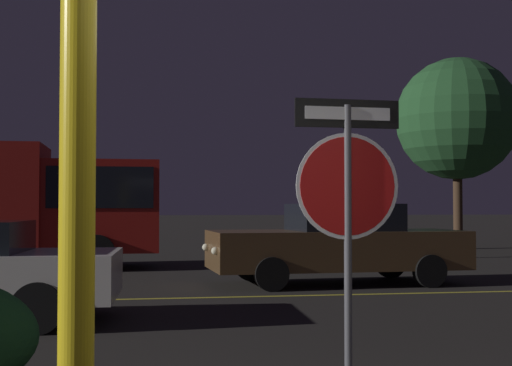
# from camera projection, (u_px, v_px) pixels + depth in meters

# --- Properties ---
(road_center_stripe) EXTENTS (38.20, 0.12, 0.01)m
(road_center_stripe) POSITION_uv_depth(u_px,v_px,m) (204.00, 298.00, 11.44)
(road_center_stripe) COLOR gold
(road_center_stripe) RESTS_ON ground_plane
(stop_sign) EXTENTS (0.84, 0.06, 2.29)m
(stop_sign) POSITION_uv_depth(u_px,v_px,m) (348.00, 187.00, 5.48)
(stop_sign) COLOR #4C4C51
(stop_sign) RESTS_ON ground_plane
(yellow_pole_left) EXTENTS (0.16, 0.16, 2.83)m
(yellow_pole_left) POSITION_uv_depth(u_px,v_px,m) (77.00, 216.00, 3.13)
(yellow_pole_left) COLOR yellow
(yellow_pole_left) RESTS_ON ground_plane
(passing_car_3) EXTENTS (4.93, 2.18, 1.52)m
(passing_car_3) POSITION_uv_depth(u_px,v_px,m) (337.00, 244.00, 13.52)
(passing_car_3) COLOR brown
(passing_car_3) RESTS_ON ground_plane
(delivery_truck) EXTENTS (7.01, 2.60, 2.92)m
(delivery_truck) POSITION_uv_depth(u_px,v_px,m) (13.00, 201.00, 16.83)
(delivery_truck) COLOR maroon
(delivery_truck) RESTS_ON ground_plane
(tree_0) EXTENTS (4.29, 4.29, 6.71)m
(tree_0) POSITION_uv_depth(u_px,v_px,m) (457.00, 119.00, 25.03)
(tree_0) COLOR #422D1E
(tree_0) RESTS_ON ground_plane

